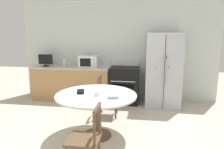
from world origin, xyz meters
TOP-DOWN VIEW (x-y plane):
  - ground_plane at (0.00, 0.00)m, footprint 14.00×14.00m
  - back_wall at (0.00, 2.65)m, footprint 5.20×0.10m
  - kitchen_counter at (-1.18, 2.29)m, footprint 2.07×0.64m
  - refrigerator at (1.18, 2.19)m, footprint 0.84×0.81m
  - oven_range at (0.23, 2.26)m, footprint 0.72×0.68m
  - microwave at (-0.70, 2.27)m, footprint 0.48×0.36m
  - countertop_tv at (-1.88, 2.25)m, footprint 0.38×0.16m
  - counter_bottle at (-1.34, 2.18)m, footprint 0.07×0.07m
  - dining_table at (-0.07, 0.32)m, footprint 1.39×1.39m
  - dining_chair_far at (-0.05, 1.28)m, footprint 0.45×0.45m
  - dining_chair_near at (0.01, -0.63)m, footprint 0.42×0.42m
  - candle_glass at (-0.03, 0.24)m, footprint 0.09×0.09m
  - folded_napkin at (0.26, 0.11)m, footprint 0.19×0.08m
  - wallet at (-0.34, 0.32)m, footprint 0.14×0.15m

SIDE VIEW (x-z plane):
  - ground_plane at x=0.00m, z-range 0.00..0.00m
  - dining_chair_far at x=-0.05m, z-range -0.02..0.89m
  - dining_chair_near at x=0.01m, z-range -0.02..0.89m
  - kitchen_counter at x=-1.18m, z-range 0.00..0.90m
  - oven_range at x=0.23m, z-range -0.07..1.01m
  - dining_table at x=-0.07m, z-range 0.26..1.03m
  - folded_napkin at x=0.26m, z-range 0.77..0.82m
  - wallet at x=-0.34m, z-range 0.76..0.83m
  - candle_glass at x=-0.03m, z-range 0.76..0.84m
  - refrigerator at x=1.18m, z-range 0.00..1.79m
  - counter_bottle at x=-1.34m, z-range 0.87..1.14m
  - microwave at x=-0.70m, z-range 0.90..1.19m
  - countertop_tv at x=-1.88m, z-range 0.91..1.23m
  - back_wall at x=0.00m, z-range 0.00..2.60m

